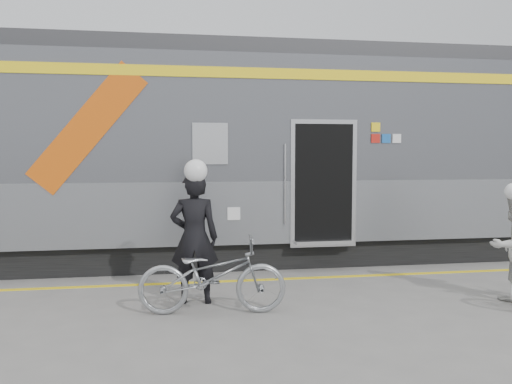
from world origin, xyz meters
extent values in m
plane|color=slate|center=(0.00, 0.00, 0.00)|extent=(90.00, 90.00, 0.00)
cube|color=black|center=(-1.15, 4.20, 0.25)|extent=(24.00, 2.70, 0.50)
cube|color=#9EA0A5|center=(-1.15, 4.20, 1.05)|extent=(24.00, 3.00, 1.10)
cube|color=#5C5D63|center=(-1.15, 4.20, 2.70)|extent=(24.00, 3.00, 2.20)
cube|color=#38383A|center=(-1.15, 4.20, 3.95)|extent=(24.00, 2.64, 0.30)
cube|color=yellow|center=(-1.15, 2.69, 3.45)|extent=(24.00, 0.02, 0.18)
cube|color=#D7540C|center=(-2.95, 2.69, 2.50)|extent=(1.96, 0.01, 2.19)
cube|color=black|center=(-0.95, 2.69, 2.25)|extent=(0.55, 0.02, 0.65)
cube|color=black|center=(1.05, 2.90, 1.55)|extent=(1.05, 0.45, 2.10)
cube|color=silver|center=(1.05, 2.69, 1.55)|extent=(1.20, 0.02, 2.25)
cylinder|color=silver|center=(0.35, 2.67, 1.55)|extent=(0.04, 0.04, 1.40)
cube|color=silver|center=(1.05, 2.65, 0.52)|extent=(1.05, 0.25, 0.06)
cube|color=yellow|center=(2.00, 2.69, 2.55)|extent=(0.16, 0.01, 0.16)
cube|color=red|center=(2.00, 2.69, 2.35)|extent=(0.16, 0.01, 0.16)
cube|color=#1A5CAE|center=(2.20, 2.69, 2.35)|extent=(0.16, 0.01, 0.16)
cube|color=silver|center=(2.40, 2.69, 2.35)|extent=(0.16, 0.01, 0.16)
cube|color=silver|center=(-0.55, 2.69, 1.05)|extent=(0.22, 0.01, 0.22)
cube|color=yellow|center=(0.00, 2.15, 0.00)|extent=(24.00, 0.12, 0.01)
imported|color=black|center=(-1.32, 1.00, 0.92)|extent=(0.71, 0.50, 1.83)
imported|color=#94979A|center=(-1.12, 0.45, 0.50)|extent=(1.98, 0.85, 1.01)
sphere|color=white|center=(-1.32, 1.00, 1.99)|extent=(0.32, 0.32, 0.32)
camera|label=1|loc=(-1.71, -6.50, 2.11)|focal=38.00mm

